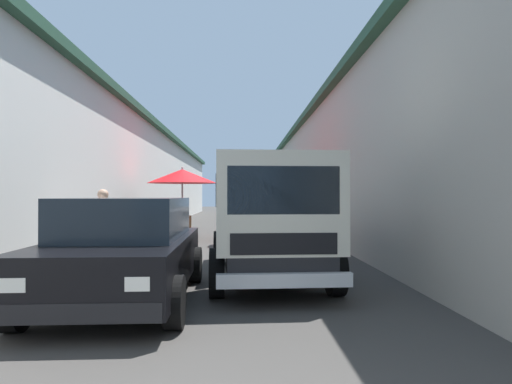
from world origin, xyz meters
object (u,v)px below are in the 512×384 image
hatchback_car (126,248)px  vendor_by_crates (103,222)px  fruit_stall_mid_lane (272,194)px  fruit_stall_near_right (279,188)px  delivery_truck (272,223)px  plastic_stool (150,241)px  fruit_stall_far_left (270,184)px  fruit_stall_far_right (182,183)px

hatchback_car → vendor_by_crates: bearing=23.3°
fruit_stall_mid_lane → hatchback_car: bearing=164.7°
fruit_stall_near_right → delivery_truck: size_ratio=0.50×
delivery_truck → vendor_by_crates: delivery_truck is taller
plastic_stool → fruit_stall_far_left: bearing=-56.6°
fruit_stall_near_right → hatchback_car: size_ratio=0.63×
fruit_stall_near_right → hatchback_car: bearing=166.7°
fruit_stall_far_left → plastic_stool: size_ratio=5.93×
fruit_stall_far_left → fruit_stall_far_right: (1.70, 2.88, 0.10)m
fruit_stall_far_right → vendor_by_crates: 6.02m
fruit_stall_near_right → fruit_stall_far_right: bearing=145.8°
delivery_truck → plastic_stool: delivery_truck is taller
fruit_stall_far_right → vendor_by_crates: size_ratio=1.52×
delivery_truck → plastic_stool: 5.01m
fruit_stall_far_right → fruit_stall_mid_lane: 3.46m
hatchback_car → plastic_stool: (4.95, 0.69, -0.41)m
fruit_stall_far_right → delivery_truck: size_ratio=0.49×
fruit_stall_near_right → fruit_stall_mid_lane: fruit_stall_near_right is taller
fruit_stall_near_right → vendor_by_crates: 12.42m
fruit_stall_far_left → fruit_stall_far_right: size_ratio=1.05×
hatchback_car → vendor_by_crates: 3.12m
fruit_stall_far_right → plastic_stool: (-3.79, 0.28, -1.60)m
fruit_stall_near_right → fruit_stall_far_right: (-5.61, 3.81, 0.06)m
fruit_stall_far_right → fruit_stall_far_left: bearing=-120.6°
fruit_stall_near_right → delivery_truck: fruit_stall_near_right is taller
fruit_stall_far_right → fruit_stall_mid_lane: fruit_stall_far_right is taller
delivery_truck → plastic_stool: (4.09, 2.81, -0.71)m
fruit_stall_far_right → hatchback_car: bearing=-177.3°
fruit_stall_far_left → fruit_stall_mid_lane: fruit_stall_far_left is taller
fruit_stall_far_right → delivery_truck: 8.32m
fruit_stall_mid_lane → delivery_truck: (-9.23, 0.64, -0.52)m
hatchback_car → vendor_by_crates: vendor_by_crates is taller
vendor_by_crates → fruit_stall_mid_lane: bearing=-28.8°
plastic_stool → fruit_stall_near_right: bearing=-23.5°
fruit_stall_far_left → vendor_by_crates: size_ratio=1.59×
fruit_stall_far_left → fruit_stall_far_right: 3.35m
fruit_stall_mid_lane → delivery_truck: 9.26m
delivery_truck → fruit_stall_near_right: bearing=-5.4°
fruit_stall_near_right → fruit_stall_far_left: (-7.32, 0.92, -0.04)m
vendor_by_crates → hatchback_car: bearing=-156.7°
fruit_stall_far_left → plastic_stool: bearing=123.4°
hatchback_car → fruit_stall_far_right: bearing=2.7°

